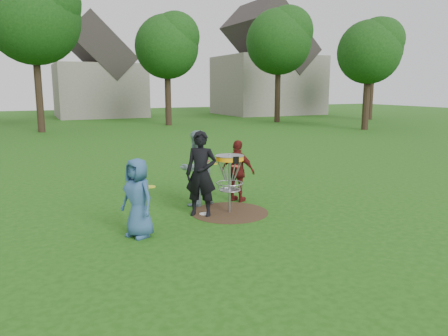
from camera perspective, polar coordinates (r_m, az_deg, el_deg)
name	(u,v)px	position (r m, az deg, el deg)	size (l,w,h in m)	color
ground	(229,212)	(10.19, 0.72, -5.82)	(100.00, 100.00, 0.00)	#19470F
dirt_patch	(229,212)	(10.19, 0.72, -5.79)	(1.80, 1.80, 0.01)	#47331E
player_blue	(138,198)	(8.56, -11.19, -3.85)	(0.76, 0.49, 1.55)	#2D507C
player_black	(201,174)	(9.75, -3.02, -0.76)	(0.70, 0.46, 1.92)	black
player_grey	(196,168)	(10.65, -3.65, -0.02)	(0.90, 0.70, 1.84)	#7C959F
player_maroon	(238,171)	(11.00, 1.83, -0.41)	(0.92, 0.38, 1.57)	#5C1715
disc_on_grass	(204,214)	(10.05, -2.61, -6.01)	(0.22, 0.22, 0.02)	white
disc_golf_basket	(230,169)	(9.95, 0.73, -0.18)	(0.66, 0.67, 1.38)	#9EA0A5
held_discs	(203,169)	(9.87, -2.72, -0.07)	(2.73, 1.56, 0.25)	#CDDA18
tree_row	(94,33)	(30.03, -16.64, 16.52)	(51.20, 17.42, 9.90)	#38281C
house_row	(122,73)	(42.85, -13.21, 12.00)	(44.50, 10.65, 11.62)	gray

